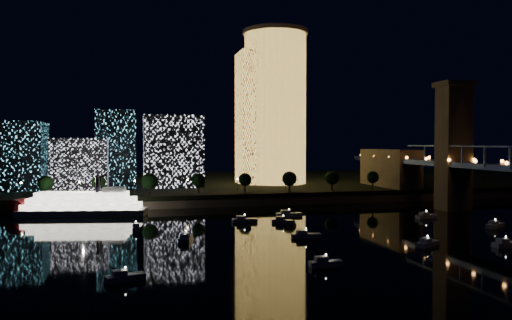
# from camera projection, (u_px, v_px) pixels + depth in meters

# --- Properties ---
(ground) EXTENTS (520.00, 520.00, 0.00)m
(ground) POSITION_uv_depth(u_px,v_px,m) (354.00, 243.00, 131.21)
(ground) COLOR black
(ground) RESTS_ON ground
(far_bank) EXTENTS (420.00, 160.00, 5.00)m
(far_bank) POSITION_uv_depth(u_px,v_px,m) (235.00, 184.00, 286.43)
(far_bank) COLOR black
(far_bank) RESTS_ON ground
(seawall) EXTENTS (420.00, 6.00, 3.00)m
(seawall) POSITION_uv_depth(u_px,v_px,m) (271.00, 201.00, 210.75)
(seawall) COLOR #6B5E4C
(seawall) RESTS_ON ground
(tower_cylindrical) EXTENTS (34.00, 34.00, 79.54)m
(tower_cylindrical) POSITION_uv_depth(u_px,v_px,m) (275.00, 107.00, 260.59)
(tower_cylindrical) COLOR gold
(tower_cylindrical) RESTS_ON far_bank
(tower_rectangular) EXTENTS (21.41, 21.41, 68.13)m
(tower_rectangular) POSITION_uv_depth(u_px,v_px,m) (259.00, 118.00, 259.79)
(tower_rectangular) COLOR gold
(tower_rectangular) RESTS_ON far_bank
(midrise_blocks) EXTENTS (94.07, 38.91, 36.49)m
(midrise_blocks) POSITION_uv_depth(u_px,v_px,m) (107.00, 154.00, 233.91)
(midrise_blocks) COLOR silver
(midrise_blocks) RESTS_ON far_bank
(riverboat) EXTENTS (49.30, 18.30, 14.57)m
(riverboat) POSITION_uv_depth(u_px,v_px,m) (77.00, 205.00, 180.36)
(riverboat) COLOR silver
(riverboat) RESTS_ON ground
(motorboats) EXTENTS (118.68, 76.46, 2.78)m
(motorboats) POSITION_uv_depth(u_px,v_px,m) (318.00, 231.00, 144.22)
(motorboats) COLOR silver
(motorboats) RESTS_ON ground
(esplanade_trees) EXTENTS (165.98, 6.77, 8.89)m
(esplanade_trees) POSITION_uv_depth(u_px,v_px,m) (193.00, 180.00, 208.54)
(esplanade_trees) COLOR black
(esplanade_trees) RESTS_ON far_bank
(street_lamps) EXTENTS (132.70, 0.70, 5.65)m
(street_lamps) POSITION_uv_depth(u_px,v_px,m) (187.00, 183.00, 214.06)
(street_lamps) COLOR black
(street_lamps) RESTS_ON far_bank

